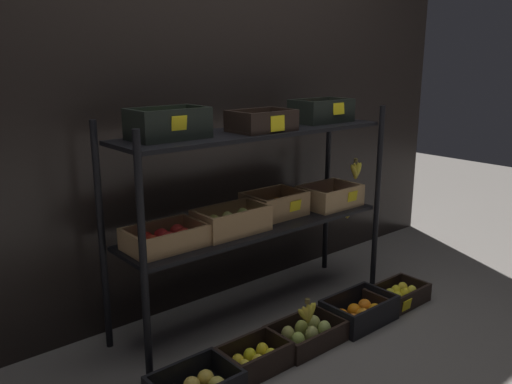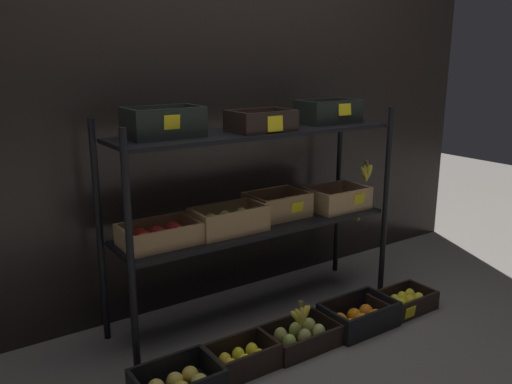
# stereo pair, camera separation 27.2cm
# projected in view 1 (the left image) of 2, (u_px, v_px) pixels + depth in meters

# --- Properties ---
(ground_plane) EXTENTS (10.00, 10.00, 0.00)m
(ground_plane) POSITION_uv_depth(u_px,v_px,m) (256.00, 313.00, 2.89)
(ground_plane) COLOR #605B56
(storefront_wall) EXTENTS (3.93, 0.12, 2.30)m
(storefront_wall) POSITION_uv_depth(u_px,v_px,m) (210.00, 96.00, 2.90)
(storefront_wall) COLOR black
(storefront_wall) RESTS_ON ground_plane
(display_rack) EXTENTS (1.66, 0.43, 1.15)m
(display_rack) POSITION_uv_depth(u_px,v_px,m) (255.00, 183.00, 2.71)
(display_rack) COLOR black
(display_rack) RESTS_ON ground_plane
(crate_ground_lemon) EXTENTS (0.31, 0.20, 0.12)m
(crate_ground_lemon) POSITION_uv_depth(u_px,v_px,m) (254.00, 359.00, 2.36)
(crate_ground_lemon) COLOR black
(crate_ground_lemon) RESTS_ON ground_plane
(crate_ground_pear) EXTENTS (0.37, 0.24, 0.10)m
(crate_ground_pear) POSITION_uv_depth(u_px,v_px,m) (306.00, 334.00, 2.58)
(crate_ground_pear) COLOR black
(crate_ground_pear) RESTS_ON ground_plane
(crate_ground_orange) EXTENTS (0.38, 0.24, 0.13)m
(crate_ground_orange) POSITION_uv_depth(u_px,v_px,m) (359.00, 313.00, 2.79)
(crate_ground_orange) COLOR black
(crate_ground_orange) RESTS_ON ground_plane
(crate_ground_rightmost_lemon) EXTENTS (0.36, 0.22, 0.10)m
(crate_ground_rightmost_lemon) POSITION_uv_depth(u_px,v_px,m) (397.00, 296.00, 2.99)
(crate_ground_rightmost_lemon) COLOR black
(crate_ground_rightmost_lemon) RESTS_ON ground_plane
(banana_bunch_loose) EXTENTS (0.14, 0.04, 0.13)m
(banana_bunch_loose) POSITION_uv_depth(u_px,v_px,m) (308.00, 313.00, 2.54)
(banana_bunch_loose) COLOR brown
(banana_bunch_loose) RESTS_ON crate_ground_pear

